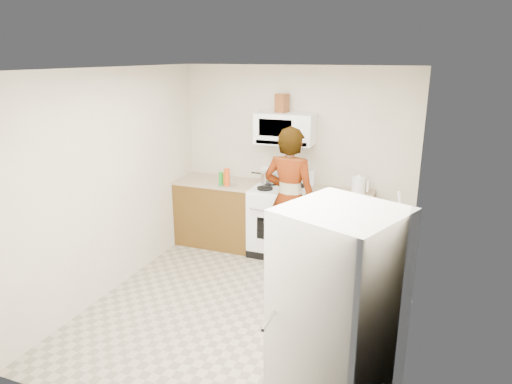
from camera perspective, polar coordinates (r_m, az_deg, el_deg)
The scene contains 20 objects.
floor at distance 5.11m, azimuth -1.12°, elevation -14.07°, with size 3.60×3.60×0.00m, color gray.
back_wall at distance 6.24m, azimuth 4.99°, elevation 4.01°, with size 3.20×0.02×2.50m, color beige.
right_wall at distance 4.29m, azimuth 18.89°, elevation -2.81°, with size 0.02×3.60×2.50m, color beige.
cabinet_left at distance 6.55m, azimuth -4.71°, elevation -2.65°, with size 1.12×0.62×0.90m, color brown.
counter_left at distance 6.41m, azimuth -4.81°, elevation 1.29°, with size 1.14×0.64×0.04m, color tan.
cabinet_right at distance 6.05m, azimuth 10.22°, elevation -4.56°, with size 0.80×0.62×0.90m, color brown.
counter_right at distance 5.89m, azimuth 10.46°, elevation -0.32°, with size 0.82×0.64×0.04m, color tan.
gas_range at distance 6.20m, azimuth 3.13°, elevation -3.40°, with size 0.76×0.65×1.13m.
microwave at distance 6.01m, azimuth 3.70°, elevation 7.93°, with size 0.76×0.38×0.40m, color white.
person at distance 5.60m, azimuth 4.20°, elevation -1.04°, with size 0.67×0.44×1.82m, color tan.
fridge at distance 3.27m, azimuth 10.03°, elevation -16.35°, with size 0.70×0.70×1.70m, color silver.
kettle at distance 5.91m, azimuth 12.69°, elevation 0.81°, with size 0.17×0.17×0.21m, color white.
jug at distance 6.05m, azimuth 3.27°, elevation 11.04°, with size 0.14×0.14×0.24m, color brown.
saucepan at distance 6.22m, azimuth 1.69°, elevation 1.85°, with size 0.24×0.24×0.13m, color #B1B1B5.
tray at distance 5.93m, azimuth 4.29°, elevation 0.40°, with size 0.25×0.16×0.05m, color white.
bottle_spray at distance 6.06m, azimuth -3.65°, elevation 1.81°, with size 0.07×0.07×0.25m, color #C73F0E.
bottle_hot_sauce at distance 6.17m, azimuth -4.09°, elevation 1.70°, with size 0.06×0.06×0.17m, color orange.
bottle_green_cap at distance 6.14m, azimuth -4.42°, elevation 1.66°, with size 0.06×0.06×0.18m, color #178022.
pot_lid at distance 6.14m, azimuth -3.52°, elevation 0.86°, with size 0.27×0.27×0.01m, color silver.
broom at distance 5.12m, azimuth 18.16°, elevation -6.81°, with size 0.03×0.03×1.30m, color silver.
Camera 1 is at (1.66, -4.07, 2.62)m, focal length 32.00 mm.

